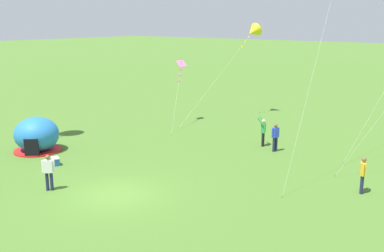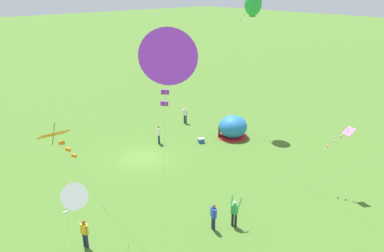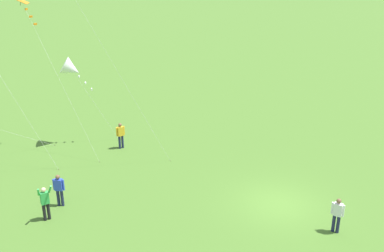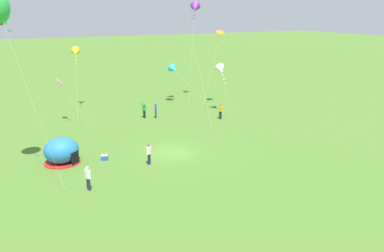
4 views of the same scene
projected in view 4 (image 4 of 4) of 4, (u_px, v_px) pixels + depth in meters
name	position (u px, v px, depth m)	size (l,w,h in m)	color
ground_plane	(174.00, 152.00, 32.13)	(300.00, 300.00, 0.00)	#477028
popup_tent	(62.00, 151.00, 29.65)	(2.81, 2.81, 2.10)	#2672BF
cooler_box	(105.00, 157.00, 30.38)	(0.63, 0.55, 0.44)	#2659B2
person_watching_sky	(144.00, 109.00, 42.02)	(0.59, 0.71, 1.89)	black
person_center_field	(156.00, 110.00, 42.02)	(0.35, 0.56, 1.72)	#1E2347
person_far_back	(88.00, 177.00, 25.11)	(0.35, 0.57, 1.72)	#1E2347
person_strolling	(149.00, 153.00, 29.34)	(0.44, 0.44, 1.72)	#1E2347
person_with_toddler	(220.00, 111.00, 41.62)	(0.35, 0.56, 1.72)	#1E2347
kite_yellow	(76.00, 52.00, 44.70)	(2.32, 8.21, 7.54)	silver
kite_white	(221.00, 70.00, 43.36)	(1.25, 3.45, 5.80)	silver
kite_pink	(62.00, 84.00, 39.26)	(2.46, 4.10, 4.79)	silver
kite_orange	(219.00, 35.00, 44.80)	(5.10, 4.27, 9.45)	silver
kite_cyan	(174.00, 69.00, 49.88)	(3.04, 7.76, 4.87)	silver
kite_purple	(195.00, 8.00, 47.53)	(4.93, 7.03, 12.79)	silver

